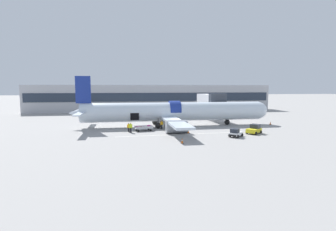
{
  "coord_description": "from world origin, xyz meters",
  "views": [
    {
      "loc": [
        -10.32,
        -48.03,
        8.04
      ],
      "look_at": [
        -1.67,
        2.01,
        2.62
      ],
      "focal_mm": 28.0,
      "sensor_mm": 36.0,
      "label": 1
    }
  ],
  "objects_px": {
    "airplane": "(172,112)",
    "ground_crew_loader_b": "(129,127)",
    "ground_crew_loader_a": "(162,124)",
    "baggage_tug_mid": "(236,133)",
    "baggage_cart_loading": "(144,128)",
    "baggage_tug_lead": "(254,130)",
    "ground_crew_driver": "(131,127)"
  },
  "relations": [
    {
      "from": "ground_crew_loader_b",
      "to": "ground_crew_driver",
      "type": "xyz_separation_m",
      "value": [
        0.33,
        -1.02,
        0.11
      ]
    },
    {
      "from": "baggage_cart_loading",
      "to": "ground_crew_loader_a",
      "type": "bearing_deg",
      "value": 28.68
    },
    {
      "from": "ground_crew_loader_a",
      "to": "ground_crew_loader_b",
      "type": "distance_m",
      "value": 6.94
    },
    {
      "from": "ground_crew_loader_a",
      "to": "ground_crew_driver",
      "type": "bearing_deg",
      "value": -150.54
    },
    {
      "from": "ground_crew_loader_a",
      "to": "ground_crew_driver",
      "type": "height_order",
      "value": "ground_crew_driver"
    },
    {
      "from": "ground_crew_loader_a",
      "to": "airplane",
      "type": "bearing_deg",
      "value": 50.11
    },
    {
      "from": "baggage_tug_lead",
      "to": "baggage_tug_mid",
      "type": "height_order",
      "value": "baggage_tug_lead"
    },
    {
      "from": "ground_crew_loader_b",
      "to": "ground_crew_driver",
      "type": "bearing_deg",
      "value": -72.09
    },
    {
      "from": "airplane",
      "to": "ground_crew_loader_b",
      "type": "relative_size",
      "value": 25.85
    },
    {
      "from": "baggage_tug_lead",
      "to": "ground_crew_loader_a",
      "type": "xyz_separation_m",
      "value": [
        -15.25,
        8.08,
        0.19
      ]
    },
    {
      "from": "ground_crew_loader_b",
      "to": "baggage_cart_loading",
      "type": "bearing_deg",
      "value": 9.3
    },
    {
      "from": "baggage_tug_mid",
      "to": "baggage_cart_loading",
      "type": "relative_size",
      "value": 0.67
    },
    {
      "from": "baggage_cart_loading",
      "to": "ground_crew_driver",
      "type": "distance_m",
      "value": 2.94
    },
    {
      "from": "baggage_tug_mid",
      "to": "ground_crew_loader_b",
      "type": "bearing_deg",
      "value": 154.84
    },
    {
      "from": "airplane",
      "to": "baggage_tug_lead",
      "type": "relative_size",
      "value": 12.47
    },
    {
      "from": "baggage_cart_loading",
      "to": "ground_crew_loader_a",
      "type": "xyz_separation_m",
      "value": [
        3.66,
        2.0,
        0.36
      ]
    },
    {
      "from": "airplane",
      "to": "baggage_tug_mid",
      "type": "relative_size",
      "value": 14.6
    },
    {
      "from": "airplane",
      "to": "ground_crew_loader_a",
      "type": "distance_m",
      "value": 4.6
    },
    {
      "from": "ground_crew_loader_a",
      "to": "ground_crew_driver",
      "type": "relative_size",
      "value": 0.92
    },
    {
      "from": "airplane",
      "to": "ground_crew_loader_b",
      "type": "distance_m",
      "value": 10.93
    },
    {
      "from": "baggage_cart_loading",
      "to": "ground_crew_driver",
      "type": "relative_size",
      "value": 2.34
    },
    {
      "from": "airplane",
      "to": "baggage_tug_mid",
      "type": "xyz_separation_m",
      "value": [
        8.02,
        -13.68,
        -2.33
      ]
    },
    {
      "from": "baggage_tug_mid",
      "to": "baggage_cart_loading",
      "type": "height_order",
      "value": "baggage_tug_mid"
    },
    {
      "from": "baggage_cart_loading",
      "to": "ground_crew_loader_b",
      "type": "relative_size",
      "value": 2.65
    },
    {
      "from": "ground_crew_loader_a",
      "to": "ground_crew_loader_b",
      "type": "xyz_separation_m",
      "value": [
        -6.49,
        -2.46,
        -0.04
      ]
    },
    {
      "from": "baggage_tug_mid",
      "to": "ground_crew_loader_a",
      "type": "distance_m",
      "value": 14.98
    },
    {
      "from": "ground_crew_loader_a",
      "to": "ground_crew_loader_b",
      "type": "bearing_deg",
      "value": -159.22
    },
    {
      "from": "airplane",
      "to": "baggage_tug_lead",
      "type": "xyz_separation_m",
      "value": [
        12.61,
        -11.24,
        -2.22
      ]
    },
    {
      "from": "airplane",
      "to": "baggage_cart_loading",
      "type": "distance_m",
      "value": 8.49
    },
    {
      "from": "baggage_cart_loading",
      "to": "ground_crew_driver",
      "type": "xyz_separation_m",
      "value": [
        -2.51,
        -1.48,
        0.44
      ]
    },
    {
      "from": "ground_crew_loader_a",
      "to": "ground_crew_loader_b",
      "type": "relative_size",
      "value": 1.04
    },
    {
      "from": "baggage_tug_lead",
      "to": "baggage_cart_loading",
      "type": "bearing_deg",
      "value": 162.18
    }
  ]
}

